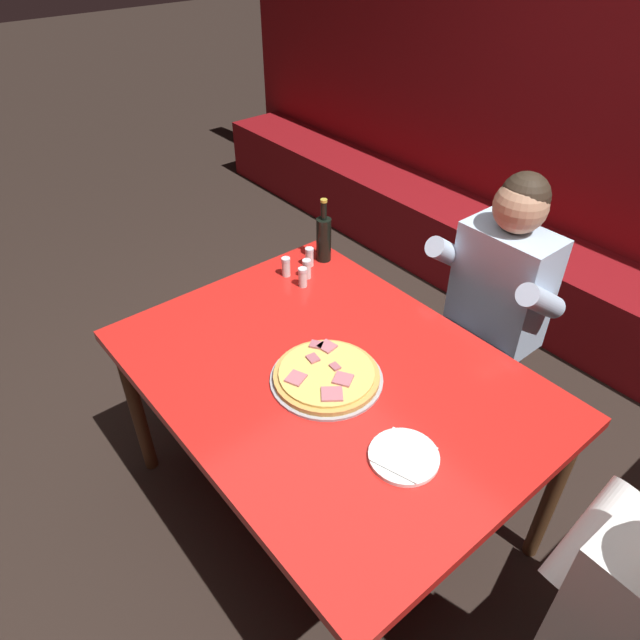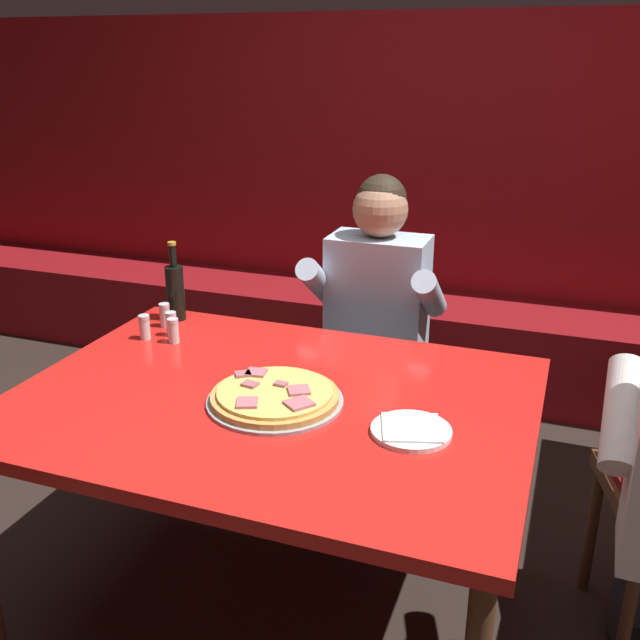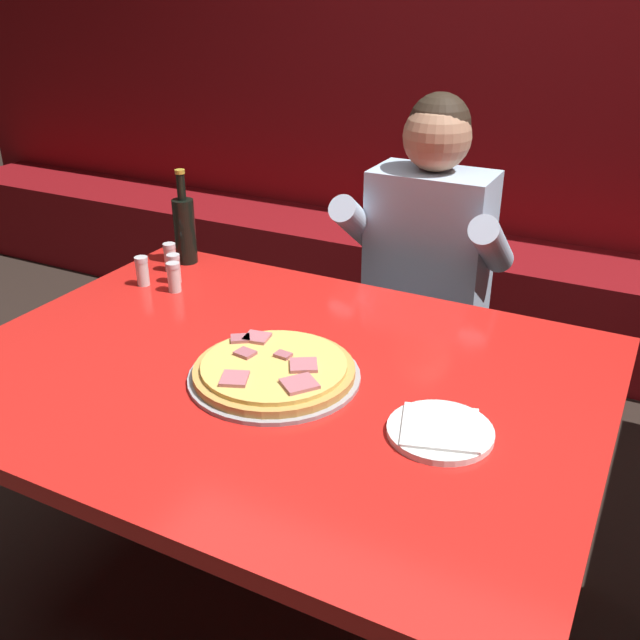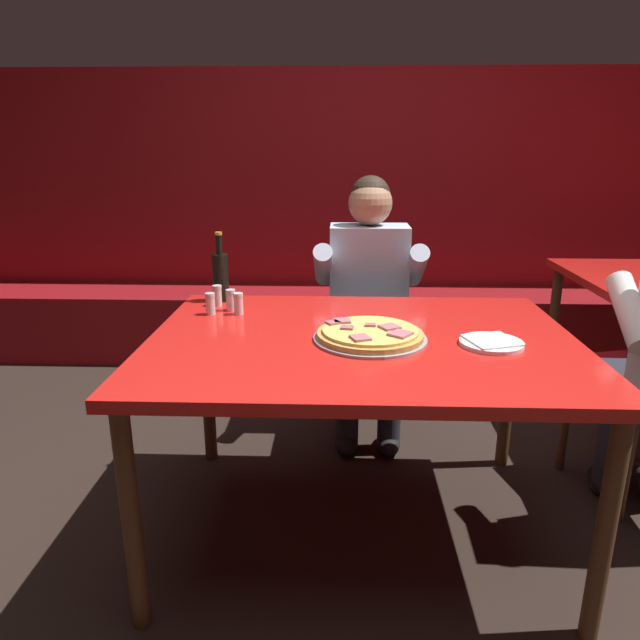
{
  "view_description": "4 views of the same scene",
  "coord_description": "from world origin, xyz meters",
  "px_view_note": "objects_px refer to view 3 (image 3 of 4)",
  "views": [
    {
      "loc": [
        1.1,
        -0.95,
        2.12
      ],
      "look_at": [
        -0.13,
        0.06,
        0.89
      ],
      "focal_mm": 32.0,
      "sensor_mm": 36.0,
      "label": 1
    },
    {
      "loc": [
        0.76,
        -1.67,
        1.7
      ],
      "look_at": [
        0.02,
        0.33,
        0.89
      ],
      "focal_mm": 40.0,
      "sensor_mm": 36.0,
      "label": 2
    },
    {
      "loc": [
        0.75,
        -1.21,
        1.59
      ],
      "look_at": [
        -0.06,
        0.35,
        0.73
      ],
      "focal_mm": 40.0,
      "sensor_mm": 36.0,
      "label": 3
    },
    {
      "loc": [
        -0.08,
        -1.87,
        1.41
      ],
      "look_at": [
        -0.15,
        0.05,
        0.82
      ],
      "focal_mm": 32.0,
      "sensor_mm": 36.0,
      "label": 4
    }
  ],
  "objects_px": {
    "shaker_parmesan": "(142,272)",
    "diner_seated_blue_shirt": "(419,280)",
    "main_dining_table": "(274,394)",
    "shaker_black_pepper": "(170,258)",
    "pizza": "(274,371)",
    "shaker_red_pepper_flakes": "(174,270)",
    "shaker_oregano": "(174,279)",
    "beer_bottle": "(185,228)",
    "plate_white_paper": "(440,431)"
  },
  "relations": [
    {
      "from": "shaker_parmesan",
      "to": "diner_seated_blue_shirt",
      "type": "distance_m",
      "value": 0.86
    },
    {
      "from": "plate_white_paper",
      "to": "beer_bottle",
      "type": "distance_m",
      "value": 1.14
    },
    {
      "from": "shaker_oregano",
      "to": "diner_seated_blue_shirt",
      "type": "height_order",
      "value": "diner_seated_blue_shirt"
    },
    {
      "from": "main_dining_table",
      "to": "shaker_red_pepper_flakes",
      "type": "xyz_separation_m",
      "value": [
        -0.51,
        0.31,
        0.11
      ]
    },
    {
      "from": "plate_white_paper",
      "to": "shaker_oregano",
      "type": "height_order",
      "value": "shaker_oregano"
    },
    {
      "from": "pizza",
      "to": "shaker_oregano",
      "type": "distance_m",
      "value": 0.58
    },
    {
      "from": "shaker_black_pepper",
      "to": "diner_seated_blue_shirt",
      "type": "relative_size",
      "value": 0.07
    },
    {
      "from": "main_dining_table",
      "to": "shaker_oregano",
      "type": "distance_m",
      "value": 0.55
    },
    {
      "from": "pizza",
      "to": "shaker_parmesan",
      "type": "relative_size",
      "value": 4.48
    },
    {
      "from": "plate_white_paper",
      "to": "shaker_parmesan",
      "type": "distance_m",
      "value": 1.06
    },
    {
      "from": "shaker_oregano",
      "to": "shaker_black_pepper",
      "type": "bearing_deg",
      "value": 131.62
    },
    {
      "from": "plate_white_paper",
      "to": "shaker_red_pepper_flakes",
      "type": "bearing_deg",
      "value": 157.94
    },
    {
      "from": "shaker_red_pepper_flakes",
      "to": "plate_white_paper",
      "type": "bearing_deg",
      "value": -22.06
    },
    {
      "from": "plate_white_paper",
      "to": "beer_bottle",
      "type": "height_order",
      "value": "beer_bottle"
    },
    {
      "from": "shaker_parmesan",
      "to": "shaker_red_pepper_flakes",
      "type": "bearing_deg",
      "value": 40.1
    },
    {
      "from": "shaker_black_pepper",
      "to": "shaker_red_pepper_flakes",
      "type": "distance_m",
      "value": 0.1
    },
    {
      "from": "beer_bottle",
      "to": "shaker_parmesan",
      "type": "distance_m",
      "value": 0.22
    },
    {
      "from": "main_dining_table",
      "to": "shaker_black_pepper",
      "type": "xyz_separation_m",
      "value": [
        -0.58,
        0.38,
        0.11
      ]
    },
    {
      "from": "shaker_parmesan",
      "to": "diner_seated_blue_shirt",
      "type": "height_order",
      "value": "diner_seated_blue_shirt"
    },
    {
      "from": "shaker_black_pepper",
      "to": "diner_seated_blue_shirt",
      "type": "bearing_deg",
      "value": 33.93
    },
    {
      "from": "shaker_red_pepper_flakes",
      "to": "diner_seated_blue_shirt",
      "type": "distance_m",
      "value": 0.77
    },
    {
      "from": "shaker_red_pepper_flakes",
      "to": "diner_seated_blue_shirt",
      "type": "xyz_separation_m",
      "value": [
        0.57,
        0.5,
        -0.11
      ]
    },
    {
      "from": "main_dining_table",
      "to": "shaker_red_pepper_flakes",
      "type": "relative_size",
      "value": 17.08
    },
    {
      "from": "pizza",
      "to": "beer_bottle",
      "type": "bearing_deg",
      "value": 140.96
    },
    {
      "from": "shaker_oregano",
      "to": "shaker_parmesan",
      "type": "bearing_deg",
      "value": -177.42
    },
    {
      "from": "diner_seated_blue_shirt",
      "to": "beer_bottle",
      "type": "bearing_deg",
      "value": -151.34
    },
    {
      "from": "plate_white_paper",
      "to": "diner_seated_blue_shirt",
      "type": "distance_m",
      "value": 0.96
    },
    {
      "from": "shaker_black_pepper",
      "to": "shaker_oregano",
      "type": "bearing_deg",
      "value": -48.38
    },
    {
      "from": "plate_white_paper",
      "to": "diner_seated_blue_shirt",
      "type": "height_order",
      "value": "diner_seated_blue_shirt"
    },
    {
      "from": "pizza",
      "to": "shaker_oregano",
      "type": "relative_size",
      "value": 4.48
    },
    {
      "from": "main_dining_table",
      "to": "beer_bottle",
      "type": "height_order",
      "value": "beer_bottle"
    },
    {
      "from": "shaker_black_pepper",
      "to": "shaker_oregano",
      "type": "distance_m",
      "value": 0.16
    },
    {
      "from": "plate_white_paper",
      "to": "shaker_black_pepper",
      "type": "height_order",
      "value": "shaker_black_pepper"
    },
    {
      "from": "pizza",
      "to": "diner_seated_blue_shirt",
      "type": "distance_m",
      "value": 0.85
    },
    {
      "from": "diner_seated_blue_shirt",
      "to": "shaker_parmesan",
      "type": "bearing_deg",
      "value": -138.99
    },
    {
      "from": "plate_white_paper",
      "to": "pizza",
      "type": "bearing_deg",
      "value": 174.59
    },
    {
      "from": "main_dining_table",
      "to": "pizza",
      "type": "xyz_separation_m",
      "value": [
        0.03,
        -0.04,
        0.09
      ]
    },
    {
      "from": "pizza",
      "to": "shaker_parmesan",
      "type": "height_order",
      "value": "shaker_parmesan"
    },
    {
      "from": "main_dining_table",
      "to": "diner_seated_blue_shirt",
      "type": "xyz_separation_m",
      "value": [
        0.06,
        0.81,
        -0.0
      ]
    },
    {
      "from": "main_dining_table",
      "to": "beer_bottle",
      "type": "relative_size",
      "value": 5.03
    },
    {
      "from": "main_dining_table",
      "to": "shaker_parmesan",
      "type": "bearing_deg",
      "value": 156.9
    },
    {
      "from": "pizza",
      "to": "shaker_oregano",
      "type": "xyz_separation_m",
      "value": [
        -0.5,
        0.29,
        0.02
      ]
    },
    {
      "from": "beer_bottle",
      "to": "diner_seated_blue_shirt",
      "type": "height_order",
      "value": "diner_seated_blue_shirt"
    },
    {
      "from": "shaker_black_pepper",
      "to": "shaker_red_pepper_flakes",
      "type": "bearing_deg",
      "value": -45.26
    },
    {
      "from": "main_dining_table",
      "to": "shaker_black_pepper",
      "type": "height_order",
      "value": "shaker_black_pepper"
    },
    {
      "from": "pizza",
      "to": "diner_seated_blue_shirt",
      "type": "relative_size",
      "value": 0.3
    },
    {
      "from": "pizza",
      "to": "shaker_red_pepper_flakes",
      "type": "bearing_deg",
      "value": 147.57
    },
    {
      "from": "shaker_red_pepper_flakes",
      "to": "diner_seated_blue_shirt",
      "type": "bearing_deg",
      "value": 41.12
    },
    {
      "from": "main_dining_table",
      "to": "shaker_oregano",
      "type": "bearing_deg",
      "value": 151.83
    },
    {
      "from": "beer_bottle",
      "to": "shaker_red_pepper_flakes",
      "type": "relative_size",
      "value": 3.4
    }
  ]
}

